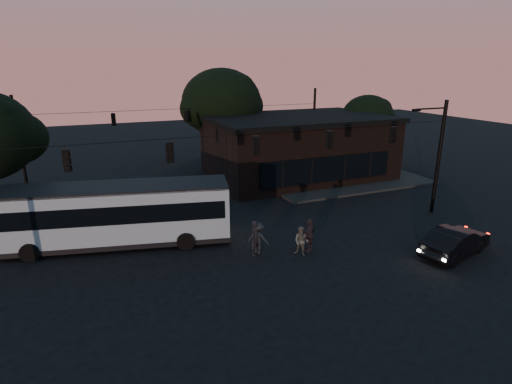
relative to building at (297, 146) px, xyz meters
name	(u,v)px	position (x,y,z in m)	size (l,w,h in m)	color
ground	(288,275)	(-9.00, -15.97, -2.71)	(120.00, 120.00, 0.00)	black
sidewalk_far_right	(336,177)	(3.00, -1.97, -2.63)	(14.00, 10.00, 0.15)	black
sidewalk_far_left	(0,217)	(-23.00, -1.97, -2.63)	(14.00, 10.00, 0.15)	black
building	(297,146)	(0.00, 0.00, 0.00)	(15.40, 10.41, 5.40)	black
tree_behind	(222,103)	(-5.00, 6.03, 3.48)	(7.60, 7.60, 9.43)	black
tree_right	(367,117)	(9.00, 2.03, 1.93)	(5.20, 5.20, 6.86)	black
signal_rig_near	(256,166)	(-9.00, -11.97, 1.74)	(26.24, 0.30, 7.50)	black
signal_rig_far	(186,129)	(-9.00, 4.03, 1.50)	(26.24, 0.30, 7.50)	black
bus	(117,212)	(-16.05, -9.22, -0.80)	(12.41, 5.36, 3.41)	#91A7B8
car	(456,241)	(0.06, -17.36, -1.96)	(1.59, 4.56, 1.50)	black
pedestrian_a	(256,238)	(-9.58, -13.33, -1.75)	(0.70, 0.46, 1.91)	black
pedestrian_b	(301,241)	(-7.41, -14.29, -1.92)	(0.77, 0.60, 1.58)	#50514A
pedestrian_c	(310,235)	(-6.78, -14.07, -1.78)	(1.09, 0.45, 1.86)	black
pedestrian_d	(258,238)	(-9.40, -13.22, -1.84)	(1.12, 0.64, 1.73)	black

